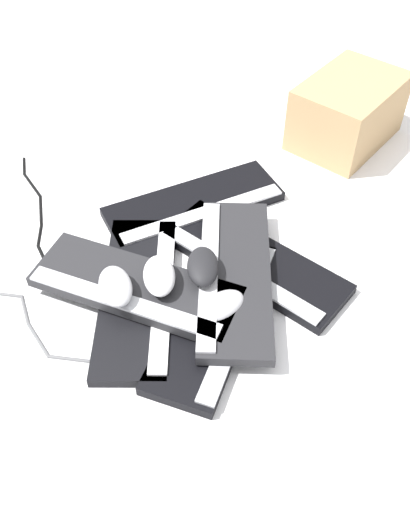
{
  "coord_description": "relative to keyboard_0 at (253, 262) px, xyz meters",
  "views": [
    {
      "loc": [
        -0.14,
        -0.86,
        0.95
      ],
      "look_at": [
        0.06,
        -0.01,
        0.03
      ],
      "focal_mm": 40.0,
      "sensor_mm": 36.0,
      "label": 1
    }
  ],
  "objects": [
    {
      "name": "keyboard_3",
      "position": [
        -0.12,
        -0.13,
        0.0
      ],
      "size": [
        0.37,
        0.45,
        0.03
      ],
      "color": "black",
      "rests_on": "ground"
    },
    {
      "name": "keyboard_4",
      "position": [
        -0.06,
        -0.05,
        0.03
      ],
      "size": [
        0.26,
        0.46,
        0.03
      ],
      "color": "#232326",
      "rests_on": "keyboard_0"
    },
    {
      "name": "cardboard_box",
      "position": [
        0.39,
        0.41,
        0.08
      ],
      "size": [
        0.37,
        0.35,
        0.18
      ],
      "primitive_type": "cube",
      "rotation": [
        0.0,
        0.0,
        0.65
      ],
      "color": "tan",
      "rests_on": "ground"
    },
    {
      "name": "keyboard_2",
      "position": [
        -0.27,
        -0.03,
        0.0
      ],
      "size": [
        0.25,
        0.46,
        0.03
      ],
      "color": "black",
      "rests_on": "ground"
    },
    {
      "name": "keyboard_0",
      "position": [
        0.0,
        0.0,
        0.0
      ],
      "size": [
        0.39,
        0.44,
        0.03
      ],
      "color": "black",
      "rests_on": "ground"
    },
    {
      "name": "cable_1",
      "position": [
        -0.53,
        0.02,
        -0.01
      ],
      "size": [
        0.43,
        0.48,
        0.01
      ],
      "color": "#59595B",
      "rests_on": "ground"
    },
    {
      "name": "mouse_3",
      "position": [
        -0.31,
        -0.06,
        0.07
      ],
      "size": [
        0.07,
        0.11,
        0.04
      ],
      "primitive_type": "ellipsoid",
      "rotation": [
        0.0,
        0.0,
        4.79
      ],
      "color": "#B7B7BC",
      "rests_on": "keyboard_5"
    },
    {
      "name": "mouse_2",
      "position": [
        -0.11,
        -0.14,
        0.04
      ],
      "size": [
        0.13,
        0.11,
        0.04
      ],
      "primitive_type": "ellipsoid",
      "rotation": [
        0.0,
        0.0,
        3.58
      ],
      "color": "#B7B7BC",
      "rests_on": "keyboard_3"
    },
    {
      "name": "cable_0",
      "position": [
        -0.46,
        0.25,
        -0.01
      ],
      "size": [
        0.15,
        0.55,
        0.01
      ],
      "color": "black",
      "rests_on": "ground"
    },
    {
      "name": "mouse_1",
      "position": [
        -0.13,
        -0.05,
        0.07
      ],
      "size": [
        0.09,
        0.12,
        0.04
      ],
      "primitive_type": "ellipsoid",
      "rotation": [
        0.0,
        0.0,
        1.37
      ],
      "color": "black",
      "rests_on": "keyboard_4"
    },
    {
      "name": "keyboard_1",
      "position": [
        -0.09,
        0.22,
        0.0
      ],
      "size": [
        0.46,
        0.24,
        0.03
      ],
      "color": "black",
      "rests_on": "ground"
    },
    {
      "name": "mouse_0",
      "position": [
        -0.22,
        -0.05,
        0.07
      ],
      "size": [
        0.08,
        0.12,
        0.04
      ],
      "primitive_type": "ellipsoid",
      "rotation": [
        0.0,
        0.0,
        1.47
      ],
      "color": "silver",
      "rests_on": "keyboard_5"
    },
    {
      "name": "keyboard_5",
      "position": [
        -0.27,
        -0.04,
        0.03
      ],
      "size": [
        0.45,
        0.38,
        0.03
      ],
      "color": "#232326",
      "rests_on": "keyboard_2"
    },
    {
      "name": "ground_plane",
      "position": [
        -0.17,
        0.04,
        -0.01
      ],
      "size": [
        3.2,
        3.2,
        0.0
      ],
      "primitive_type": "plane",
      "color": "white"
    }
  ]
}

